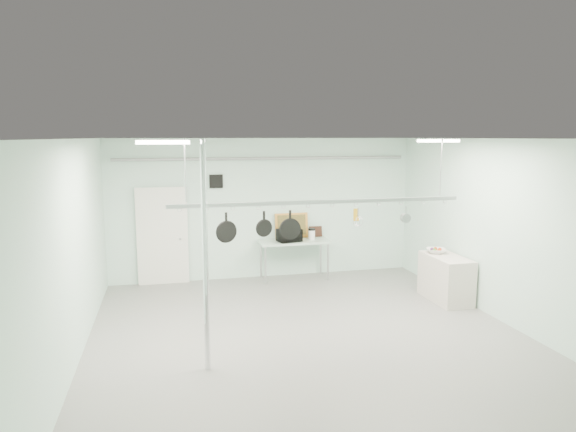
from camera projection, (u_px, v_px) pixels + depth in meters
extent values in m
plane|color=gray|center=(313.00, 342.00, 8.16)|extent=(8.00, 8.00, 0.00)
cube|color=silver|center=(314.00, 139.00, 7.68)|extent=(7.00, 8.00, 0.02)
cube|color=silver|center=(265.00, 209.00, 11.76)|extent=(7.00, 0.02, 3.20)
cube|color=silver|center=(510.00, 234.00, 8.72)|extent=(0.02, 8.00, 3.20)
cube|color=silver|center=(163.00, 237.00, 11.26)|extent=(1.10, 0.10, 2.20)
cube|color=black|center=(216.00, 181.00, 11.38)|extent=(0.30, 0.04, 0.30)
cylinder|color=gray|center=(265.00, 158.00, 11.49)|extent=(6.60, 0.07, 0.07)
cylinder|color=silver|center=(205.00, 258.00, 6.95)|extent=(0.08, 0.08, 3.20)
cube|color=#A4C1AD|center=(294.00, 241.00, 11.63)|extent=(1.60, 0.70, 0.05)
cylinder|color=#B7B7BC|center=(265.00, 266.00, 11.26)|extent=(0.04, 0.04, 0.86)
cylinder|color=#B7B7BC|center=(261.00, 260.00, 11.80)|extent=(0.04, 0.04, 0.86)
cylinder|color=#B7B7BC|center=(328.00, 262.00, 11.59)|extent=(0.04, 0.04, 0.86)
cylinder|color=#B7B7BC|center=(321.00, 256.00, 12.13)|extent=(0.04, 0.04, 0.86)
cube|color=beige|center=(446.00, 278.00, 10.16)|extent=(0.60, 1.20, 0.90)
cube|color=#B7B7BC|center=(320.00, 202.00, 8.16)|extent=(4.80, 0.06, 0.06)
cylinder|color=#B7B7BC|center=(185.00, 173.00, 7.60)|extent=(0.02, 0.02, 0.94)
cylinder|color=#B7B7BC|center=(441.00, 169.00, 8.57)|extent=(0.02, 0.02, 0.94)
cube|color=white|center=(163.00, 142.00, 6.41)|extent=(0.65, 0.30, 0.05)
cube|color=white|center=(438.00, 141.00, 8.81)|extent=(0.65, 0.30, 0.05)
imported|color=black|center=(289.00, 235.00, 11.47)|extent=(0.58, 0.45, 0.28)
cylinder|color=white|center=(312.00, 235.00, 11.73)|extent=(0.20, 0.20, 0.21)
cube|color=#C48134|center=(291.00, 226.00, 11.87)|extent=(0.78, 0.15, 0.58)
cube|color=black|center=(316.00, 231.00, 12.03)|extent=(0.30, 0.09, 0.25)
imported|color=silver|center=(436.00, 251.00, 10.36)|extent=(0.49, 0.49, 0.09)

